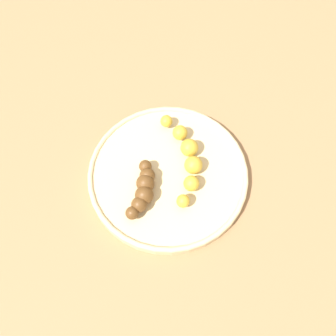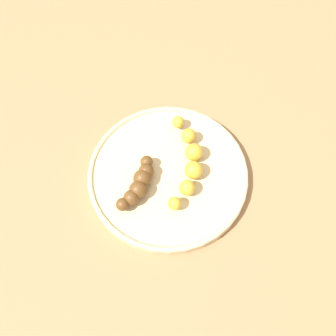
% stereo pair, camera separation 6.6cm
% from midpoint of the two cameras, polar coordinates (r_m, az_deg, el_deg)
% --- Properties ---
extents(ground_plane, '(2.40, 2.40, 0.00)m').
position_cam_midpoint_polar(ground_plane, '(0.69, -2.71, -1.68)').
color(ground_plane, '#936D47').
extents(fruit_bowl, '(0.30, 0.30, 0.02)m').
position_cam_midpoint_polar(fruit_bowl, '(0.68, -2.75, -1.25)').
color(fruit_bowl, '#D1B784').
rests_on(fruit_bowl, ground_plane).
extents(banana_spotted, '(0.11, 0.17, 0.03)m').
position_cam_midpoint_polar(banana_spotted, '(0.67, 0.13, 1.47)').
color(banana_spotted, gold).
rests_on(banana_spotted, fruit_bowl).
extents(banana_overripe, '(0.09, 0.08, 0.03)m').
position_cam_midpoint_polar(banana_overripe, '(0.65, -6.74, -3.71)').
color(banana_overripe, '#593819').
rests_on(banana_overripe, fruit_bowl).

